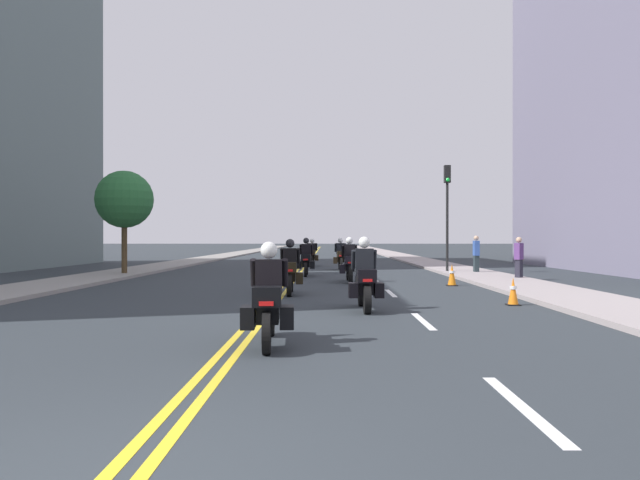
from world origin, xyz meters
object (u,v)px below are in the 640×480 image
(motorcycle_1, at_px, (365,281))
(traffic_cone_0, at_px, (513,292))
(motorcycle_4, at_px, (306,260))
(pedestrian_0, at_px, (519,258))
(traffic_cone_1, at_px, (452,275))
(motorcycle_5, at_px, (341,257))
(pedestrian_1, at_px, (476,254))
(motorcycle_6, at_px, (312,255))
(motorcycle_0, at_px, (269,303))
(traffic_light_near, at_px, (447,199))
(motorcycle_3, at_px, (350,264))
(motorcycle_2, at_px, (290,272))
(street_tree_0, at_px, (124,200))

(motorcycle_1, bearing_deg, traffic_cone_0, 15.39)
(motorcycle_4, xyz_separation_m, pedestrian_0, (8.27, -2.69, 0.19))
(motorcycle_1, distance_m, traffic_cone_1, 7.89)
(motorcycle_5, distance_m, pedestrian_1, 6.95)
(motorcycle_5, bearing_deg, motorcycle_6, 107.02)
(motorcycle_0, height_order, traffic_light_near, traffic_light_near)
(traffic_cone_1, height_order, pedestrian_0, pedestrian_0)
(motorcycle_4, xyz_separation_m, motorcycle_5, (1.58, 4.71, 0.01))
(motorcycle_3, distance_m, traffic_light_near, 7.77)
(motorcycle_4, xyz_separation_m, traffic_cone_1, (5.16, -5.31, -0.30))
(motorcycle_0, height_order, motorcycle_4, motorcycle_4)
(motorcycle_4, relative_size, pedestrian_1, 1.21)
(motorcycle_4, xyz_separation_m, traffic_cone_0, (5.40, -11.32, -0.34))
(traffic_light_near, relative_size, pedestrian_1, 2.86)
(motorcycle_3, relative_size, motorcycle_4, 1.09)
(motorcycle_4, xyz_separation_m, motorcycle_6, (0.03, 9.20, -0.02))
(motorcycle_2, bearing_deg, motorcycle_6, 87.54)
(traffic_light_near, height_order, pedestrian_1, traffic_light_near)
(motorcycle_5, relative_size, pedestrian_0, 1.30)
(motorcycle_2, xyz_separation_m, traffic_light_near, (6.60, 10.41, 2.76))
(motorcycle_4, bearing_deg, motorcycle_6, 89.68)
(motorcycle_1, bearing_deg, motorcycle_5, 89.27)
(motorcycle_6, bearing_deg, motorcycle_0, -88.12)
(traffic_cone_0, relative_size, pedestrian_1, 0.39)
(pedestrian_0, relative_size, street_tree_0, 0.37)
(pedestrian_1, height_order, street_tree_0, street_tree_0)
(motorcycle_5, height_order, motorcycle_6, motorcycle_5)
(motorcycle_5, bearing_deg, street_tree_0, -155.58)
(motorcycle_2, height_order, traffic_light_near, traffic_light_near)
(motorcycle_0, xyz_separation_m, street_tree_0, (-7.87, 16.91, 2.64))
(motorcycle_0, bearing_deg, motorcycle_4, 86.91)
(traffic_light_near, xyz_separation_m, pedestrian_0, (1.84, -4.57, -2.54))
(motorcycle_3, height_order, traffic_light_near, traffic_light_near)
(pedestrian_1, bearing_deg, motorcycle_5, 57.69)
(motorcycle_6, distance_m, traffic_cone_0, 21.22)
(motorcycle_1, xyz_separation_m, street_tree_0, (-9.60, 12.43, 2.63))
(motorcycle_2, distance_m, motorcycle_3, 5.23)
(motorcycle_5, xyz_separation_m, traffic_cone_1, (3.58, -10.02, -0.31))
(motorcycle_4, bearing_deg, traffic_cone_0, -64.64)
(traffic_cone_0, xyz_separation_m, pedestrian_1, (2.20, 12.57, 0.57))
(traffic_cone_0, height_order, traffic_cone_1, traffic_cone_1)
(motorcycle_0, relative_size, motorcycle_3, 0.97)
(motorcycle_1, xyz_separation_m, traffic_light_near, (4.68, 14.29, 2.75))
(motorcycle_3, distance_m, street_tree_0, 10.60)
(motorcycle_2, xyz_separation_m, traffic_cone_1, (5.33, 3.23, -0.27))
(traffic_cone_1, bearing_deg, motorcycle_5, 109.66)
(motorcycle_2, height_order, street_tree_0, street_tree_0)
(traffic_cone_0, height_order, pedestrian_1, pedestrian_1)
(pedestrian_0, bearing_deg, pedestrian_1, 52.53)
(motorcycle_3, distance_m, motorcycle_6, 12.98)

